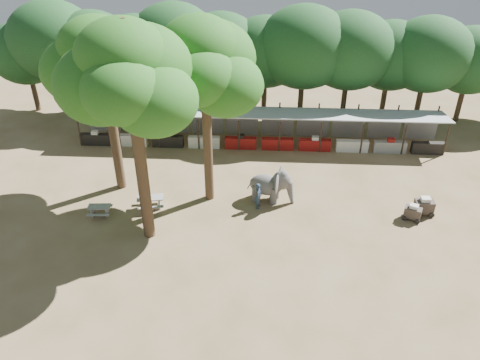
# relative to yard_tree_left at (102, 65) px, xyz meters

# --- Properties ---
(ground) EXTENTS (100.00, 100.00, 0.00)m
(ground) POSITION_rel_yard_tree_left_xyz_m (9.13, -7.19, -8.20)
(ground) COLOR brown
(ground) RESTS_ON ground
(vendor_stalls) EXTENTS (28.00, 2.99, 2.80)m
(vendor_stalls) POSITION_rel_yard_tree_left_xyz_m (9.13, 6.65, -7.02)
(vendor_stalls) COLOR #A0A2A8
(vendor_stalls) RESTS_ON ground
(yard_tree_left) EXTENTS (7.10, 6.90, 11.02)m
(yard_tree_left) POSITION_rel_yard_tree_left_xyz_m (0.00, 0.00, 0.00)
(yard_tree_left) COLOR #332316
(yard_tree_left) RESTS_ON ground
(yard_tree_center) EXTENTS (7.10, 6.90, 12.04)m
(yard_tree_center) POSITION_rel_yard_tree_left_xyz_m (3.00, -5.00, 1.01)
(yard_tree_center) COLOR #332316
(yard_tree_center) RESTS_ON ground
(yard_tree_back) EXTENTS (7.10, 6.90, 11.36)m
(yard_tree_back) POSITION_rel_yard_tree_left_xyz_m (6.00, -1.00, 0.34)
(yard_tree_back) COLOR #332316
(yard_tree_back) RESTS_ON ground
(backdrop_trees) EXTENTS (46.46, 5.95, 8.33)m
(backdrop_trees) POSITION_rel_yard_tree_left_xyz_m (9.13, 11.81, -2.69)
(backdrop_trees) COLOR #332316
(backdrop_trees) RESTS_ON ground
(elephant) EXTENTS (3.01, 2.23, 2.24)m
(elephant) POSITION_rel_yard_tree_left_xyz_m (10.05, -1.24, -7.08)
(elephant) COLOR #494646
(elephant) RESTS_ON ground
(handler) EXTENTS (0.50, 0.67, 1.72)m
(handler) POSITION_rel_yard_tree_left_xyz_m (9.26, -2.10, -7.34)
(handler) COLOR #26384C
(handler) RESTS_ON ground
(picnic_table_near) EXTENTS (1.42, 1.30, 0.67)m
(picnic_table_near) POSITION_rel_yard_tree_left_xyz_m (-0.26, -3.50, -7.76)
(picnic_table_near) COLOR gray
(picnic_table_near) RESTS_ON ground
(picnic_table_far) EXTENTS (1.83, 1.70, 0.79)m
(picnic_table_far) POSITION_rel_yard_tree_left_xyz_m (2.63, -2.55, -7.68)
(picnic_table_far) COLOR gray
(picnic_table_far) RESTS_ON ground
(cart_front) EXTENTS (1.25, 1.06, 1.03)m
(cart_front) POSITION_rel_yard_tree_left_xyz_m (18.46, -2.84, -7.69)
(cart_front) COLOR #332A24
(cart_front) RESTS_ON ground
(cart_back) EXTENTS (1.21, 0.79, 1.18)m
(cart_back) POSITION_rel_yard_tree_left_xyz_m (19.26, -2.24, -7.62)
(cart_back) COLOR #332A24
(cart_back) RESTS_ON ground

